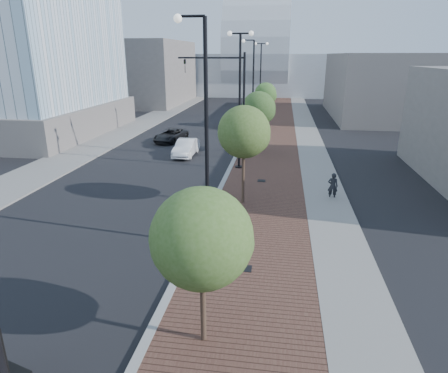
# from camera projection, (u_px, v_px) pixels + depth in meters

# --- Properties ---
(sidewalk) EXTENTS (7.00, 140.00, 0.12)m
(sidewalk) POSITION_uv_depth(u_px,v_px,m) (281.00, 126.00, 44.64)
(sidewalk) COLOR #4C2D23
(sidewalk) RESTS_ON ground
(concrete_strip) EXTENTS (2.40, 140.00, 0.13)m
(concrete_strip) POSITION_uv_depth(u_px,v_px,m) (305.00, 127.00, 44.26)
(concrete_strip) COLOR slate
(concrete_strip) RESTS_ON ground
(curb) EXTENTS (0.30, 140.00, 0.14)m
(curb) POSITION_uv_depth(u_px,v_px,m) (251.00, 125.00, 45.12)
(curb) COLOR gray
(curb) RESTS_ON ground
(west_sidewalk) EXTENTS (4.00, 140.00, 0.12)m
(west_sidewalk) POSITION_uv_depth(u_px,v_px,m) (143.00, 123.00, 46.93)
(west_sidewalk) COLOR slate
(west_sidewalk) RESTS_ON ground
(white_sedan) EXTENTS (1.45, 4.06, 1.33)m
(white_sedan) POSITION_uv_depth(u_px,v_px,m) (186.00, 148.00, 31.68)
(white_sedan) COLOR silver
(white_sedan) RESTS_ON ground
(dark_car_mid) EXTENTS (2.83, 4.58, 1.18)m
(dark_car_mid) POSITION_uv_depth(u_px,v_px,m) (171.00, 135.00, 36.86)
(dark_car_mid) COLOR black
(dark_car_mid) RESTS_ON ground
(dark_car_far) EXTENTS (1.95, 4.69, 1.35)m
(dark_car_far) POSITION_uv_depth(u_px,v_px,m) (231.00, 121.00, 44.49)
(dark_car_far) COLOR black
(dark_car_far) RESTS_ON ground
(pedestrian) EXTENTS (0.61, 0.45, 1.55)m
(pedestrian) POSITION_uv_depth(u_px,v_px,m) (333.00, 186.00, 22.01)
(pedestrian) COLOR black
(pedestrian) RESTS_ON ground
(streetlight_1) EXTENTS (1.44, 0.56, 9.21)m
(streetlight_1) POSITION_uv_depth(u_px,v_px,m) (204.00, 146.00, 15.56)
(streetlight_1) COLOR black
(streetlight_1) RESTS_ON ground
(streetlight_2) EXTENTS (1.72, 0.56, 9.28)m
(streetlight_2) POSITION_uv_depth(u_px,v_px,m) (240.00, 101.00, 26.65)
(streetlight_2) COLOR black
(streetlight_2) RESTS_ON ground
(streetlight_3) EXTENTS (1.44, 0.56, 9.21)m
(streetlight_3) POSITION_uv_depth(u_px,v_px,m) (252.00, 92.00, 38.06)
(streetlight_3) COLOR black
(streetlight_3) RESTS_ON ground
(streetlight_4) EXTENTS (1.72, 0.56, 9.28)m
(streetlight_4) POSITION_uv_depth(u_px,v_px,m) (260.00, 80.00, 49.14)
(streetlight_4) COLOR black
(streetlight_4) RESTS_ON ground
(traffic_mast) EXTENTS (5.09, 0.20, 8.00)m
(traffic_mast) POSITION_uv_depth(u_px,v_px,m) (232.00, 94.00, 29.53)
(traffic_mast) COLOR black
(traffic_mast) RESTS_ON ground
(tree_0) EXTENTS (2.73, 2.73, 4.64)m
(tree_0) POSITION_uv_depth(u_px,v_px,m) (204.00, 238.00, 10.14)
(tree_0) COLOR #382619
(tree_0) RESTS_ON ground
(tree_1) EXTENTS (2.75, 2.75, 5.38)m
(tree_1) POSITION_uv_depth(u_px,v_px,m) (245.00, 132.00, 20.22)
(tree_1) COLOR #382619
(tree_1) RESTS_ON ground
(tree_2) EXTENTS (2.76, 2.76, 5.06)m
(tree_2) POSITION_uv_depth(u_px,v_px,m) (259.00, 109.00, 31.58)
(tree_2) COLOR #382619
(tree_2) RESTS_ON ground
(tree_3) EXTENTS (2.43, 2.39, 4.98)m
(tree_3) POSITION_uv_depth(u_px,v_px,m) (266.00, 94.00, 42.80)
(tree_3) COLOR #382619
(tree_3) RESTS_ON ground
(tower_podium) EXTENTS (19.00, 19.00, 3.00)m
(tower_podium) POSITION_uv_depth(u_px,v_px,m) (14.00, 119.00, 40.49)
(tower_podium) COLOR slate
(tower_podium) RESTS_ON ground
(convention_center) EXTENTS (50.00, 30.00, 50.00)m
(convention_center) POSITION_uv_depth(u_px,v_px,m) (259.00, 64.00, 85.69)
(convention_center) COLOR #B0B6BA
(convention_center) RESTS_ON ground
(commercial_block_nw) EXTENTS (14.00, 20.00, 10.00)m
(commercial_block_nw) POSITION_uv_depth(u_px,v_px,m) (142.00, 73.00, 65.07)
(commercial_block_nw) COLOR #68625D
(commercial_block_nw) RESTS_ON ground
(commercial_block_ne) EXTENTS (12.00, 22.00, 8.00)m
(commercial_block_ne) POSITION_uv_depth(u_px,v_px,m) (380.00, 86.00, 51.02)
(commercial_block_ne) COLOR slate
(commercial_block_ne) RESTS_ON ground
(utility_cover_1) EXTENTS (0.50, 0.50, 0.02)m
(utility_cover_1) POSITION_uv_depth(u_px,v_px,m) (245.00, 268.00, 14.77)
(utility_cover_1) COLOR black
(utility_cover_1) RESTS_ON sidewalk
(utility_cover_2) EXTENTS (0.50, 0.50, 0.02)m
(utility_cover_2) POSITION_uv_depth(u_px,v_px,m) (261.00, 181.00, 25.08)
(utility_cover_2) COLOR black
(utility_cover_2) RESTS_ON sidewalk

